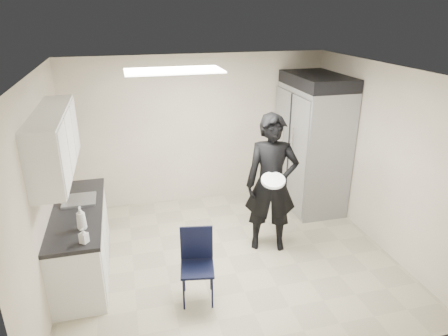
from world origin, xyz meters
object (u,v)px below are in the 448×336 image
object	(u,v)px
commercial_fridge	(312,148)
man_tuxedo	(271,184)
folding_chair	(197,269)
lower_counter	(81,242)

from	to	relation	value
commercial_fridge	man_tuxedo	xyz separation A→B (m)	(-1.17, -1.14, -0.05)
commercial_fridge	folding_chair	xyz separation A→B (m)	(-2.41, -2.03, -0.61)
folding_chair	man_tuxedo	xyz separation A→B (m)	(1.24, 0.89, 0.56)
folding_chair	man_tuxedo	world-z (taller)	man_tuxedo
lower_counter	commercial_fridge	distance (m)	3.98
man_tuxedo	commercial_fridge	bearing A→B (deg)	61.41
lower_counter	man_tuxedo	xyz separation A→B (m)	(2.61, -0.07, 0.57)
lower_counter	commercial_fridge	bearing A→B (deg)	15.88
lower_counter	folding_chair	bearing A→B (deg)	-35.06
lower_counter	folding_chair	xyz separation A→B (m)	(1.37, -0.96, 0.01)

